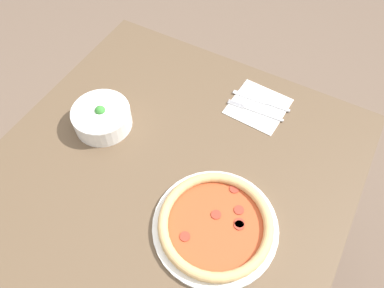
{
  "coord_description": "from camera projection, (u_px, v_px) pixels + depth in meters",
  "views": [
    {
      "loc": [
        -0.41,
        -0.32,
        1.68
      ],
      "look_at": [
        0.13,
        -0.02,
        0.79
      ],
      "focal_mm": 35.0,
      "sensor_mm": 36.0,
      "label": 1
    }
  ],
  "objects": [
    {
      "name": "pizza",
      "position": [
        215.0,
        225.0,
        0.94
      ],
      "size": [
        0.32,
        0.32,
        0.04
      ],
      "color": "white",
      "rests_on": "dining_table"
    },
    {
      "name": "napkin",
      "position": [
        258.0,
        106.0,
        1.19
      ],
      "size": [
        0.18,
        0.18,
        0.0
      ],
      "color": "white",
      "rests_on": "dining_table"
    },
    {
      "name": "knife",
      "position": [
        263.0,
        102.0,
        1.19
      ],
      "size": [
        0.02,
        0.19,
        0.01
      ],
      "rotation": [
        0.0,
        0.0,
        1.62
      ],
      "color": "silver",
      "rests_on": "napkin"
    },
    {
      "name": "fork",
      "position": [
        256.0,
        111.0,
        1.17
      ],
      "size": [
        0.02,
        0.18,
        0.0
      ],
      "rotation": [
        0.0,
        0.0,
        1.62
      ],
      "color": "silver",
      "rests_on": "napkin"
    },
    {
      "name": "bowl",
      "position": [
        102.0,
        117.0,
        1.12
      ],
      "size": [
        0.18,
        0.18,
        0.08
      ],
      "color": "white",
      "rests_on": "dining_table"
    },
    {
      "name": "ground_plane",
      "position": [
        174.0,
        264.0,
        1.67
      ],
      "size": [
        8.0,
        8.0,
        0.0
      ],
      "primitive_type": "plane",
      "color": "brown"
    },
    {
      "name": "dining_table",
      "position": [
        165.0,
        198.0,
        1.13
      ],
      "size": [
        1.06,
        0.99,
        0.77
      ],
      "color": "brown",
      "rests_on": "ground_plane"
    }
  ]
}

